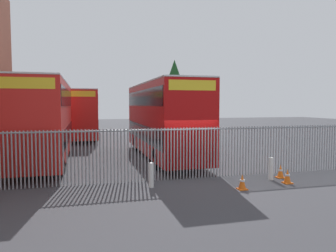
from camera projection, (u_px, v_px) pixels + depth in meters
ground_plane at (153, 152)px, 21.50m from camera, size 100.00×100.00×0.00m
palisade_fence at (184, 151)px, 13.61m from camera, size 16.33×0.14×2.35m
double_decker_bus_near_gate at (163, 117)px, 18.99m from camera, size 2.54×10.81×4.42m
double_decker_bus_behind_fence_left at (44, 118)px, 17.57m from camera, size 2.54×10.81×4.42m
double_decker_bus_behind_fence_right at (82, 113)px, 29.81m from camera, size 2.54×10.81×4.42m
bollard_near_left at (151, 175)px, 12.24m from camera, size 0.20×0.20×0.95m
bollard_center_front at (271, 169)px, 13.45m from camera, size 0.20×0.20×0.95m
traffic_cone_by_gate at (242, 182)px, 11.93m from camera, size 0.34×0.34×0.59m
traffic_cone_mid_forecourt at (287, 176)px, 12.87m from camera, size 0.34×0.34×0.59m
traffic_cone_near_kerb at (281, 171)px, 13.83m from camera, size 0.34×0.34×0.59m
tree_tall_back at (174, 88)px, 37.64m from camera, size 4.55×4.55×8.41m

